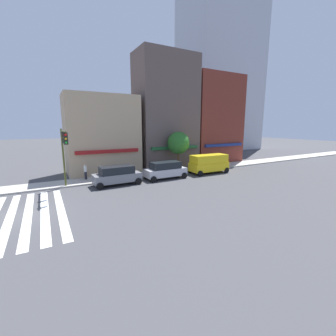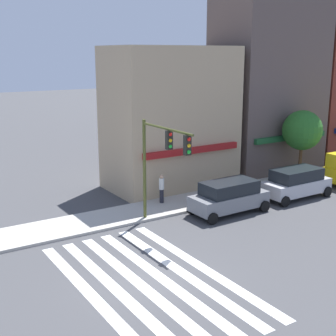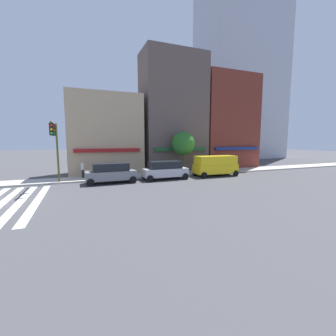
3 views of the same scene
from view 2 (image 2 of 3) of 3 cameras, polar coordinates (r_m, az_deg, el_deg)
The scene contains 9 objects.
ground_plane at distance 19.91m, azimuth -2.24°, elevation -13.51°, with size 200.00×200.00×0.00m, color #424244.
sidewalk_left at distance 26.09m, azimuth -10.67°, elevation -6.75°, with size 120.00×3.00×0.15m.
crosswalk_stripes at distance 19.91m, azimuth -2.24°, elevation -13.50°, with size 5.61×10.80×0.01m.
storefront_row at distance 38.30m, azimuth 13.08°, elevation 9.88°, with size 26.47×5.30×15.63m.
traffic_signal at distance 23.99m, azimuth -0.85°, elevation 1.78°, with size 0.32×4.62×5.68m.
suv_grey at distance 27.48m, azimuth 7.45°, elevation -3.45°, with size 4.72×2.12×1.94m.
suv_silver at distance 31.25m, azimuth 15.35°, elevation -1.71°, with size 4.70×2.12×1.94m.
pedestrian_white_shirt at distance 28.73m, azimuth -0.79°, elevation -2.47°, with size 0.32×0.32×1.77m.
street_tree at distance 35.03m, azimuth 16.05°, elevation 4.43°, with size 2.87×2.87×5.03m.
Camera 2 is at (-8.88, -15.29, 9.15)m, focal length 50.00 mm.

